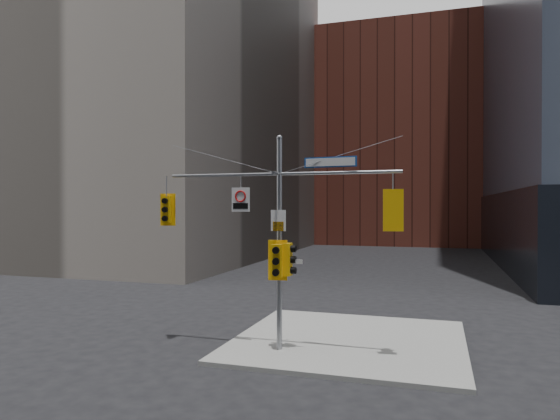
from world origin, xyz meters
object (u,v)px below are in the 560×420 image
Objects in this scene: street_sign_blade at (330,162)px; regulatory_sign_arm at (241,199)px; traffic_light_pole_front at (277,261)px; signal_assembly at (279,221)px; traffic_light_west_arm at (167,210)px; traffic_light_east_arm at (393,210)px; traffic_light_pole_side at (289,259)px.

street_sign_blade is 2.12× the size of regulatory_sign_arm.
traffic_light_pole_front is 2.48m from regulatory_sign_arm.
signal_assembly is 9.72× the size of regulatory_sign_arm.
regulatory_sign_arm is (-1.38, -0.02, 0.76)m from signal_assembly.
signal_assembly is 6.87× the size of traffic_light_west_arm.
street_sign_blade is at bearing -0.14° from traffic_light_pole_front.
traffic_light_east_arm is (3.70, 0.00, 0.38)m from signal_assembly.
traffic_light_west_arm is 6.18m from street_sign_blade.
traffic_light_west_arm is (-4.26, 0.01, 0.38)m from signal_assembly.
street_sign_blade is (5.99, -0.01, 1.55)m from traffic_light_west_arm.
traffic_light_pole_front is at bearing -15.56° from traffic_light_west_arm.
street_sign_blade reaches higher than traffic_light_pole_front.
street_sign_blade is at bearing -9.24° from traffic_light_east_arm.
traffic_light_east_arm reaches higher than traffic_light_pole_front.
regulatory_sign_arm reaches higher than traffic_light_east_arm.
traffic_light_east_arm is at bearing 0.01° from signal_assembly.
traffic_light_pole_front is (-0.00, -0.27, -1.28)m from signal_assembly.
traffic_light_pole_front is at bearing -166.40° from street_sign_blade.
traffic_light_east_arm is at bearing -4.92° from traffic_light_pole_front.
traffic_light_pole_front is at bearing -90.22° from signal_assembly.
traffic_light_pole_side is (0.33, 0.01, -1.26)m from signal_assembly.
regulatory_sign_arm reaches higher than traffic_light_pole_side.
signal_assembly is 2.59m from street_sign_blade.
traffic_light_pole_front is at bearing -8.69° from regulatory_sign_arm.
signal_assembly is at bearing 80.74° from traffic_light_pole_front.
traffic_light_east_arm is (7.97, -0.01, 0.00)m from traffic_light_west_arm.
traffic_light_pole_side is at bearing -175.46° from street_sign_blade.
traffic_light_east_arm is at bearing 1.65° from regulatory_sign_arm.
signal_assembly is 1.31m from traffic_light_pole_front.
regulatory_sign_arm is (-1.38, 0.25, 2.05)m from traffic_light_pole_front.
traffic_light_pole_side is at bearing 30.94° from traffic_light_pole_front.
signal_assembly is at bearing -11.98° from traffic_light_west_arm.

